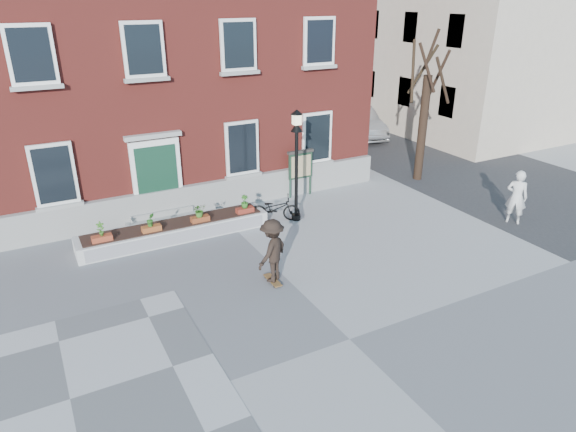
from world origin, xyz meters
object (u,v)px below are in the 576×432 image
lamp_post (297,151)px  notice_board (300,166)px  skateboarder (272,251)px  bystander (517,197)px  parked_car (357,122)px  bicycle (275,208)px

lamp_post → notice_board: size_ratio=2.10×
notice_board → skateboarder: (-3.93, -5.45, -0.28)m
bystander → notice_board: bystander is taller
notice_board → skateboarder: size_ratio=0.99×
lamp_post → parked_car: bearing=44.9°
bicycle → lamp_post: bearing=-85.6°
bicycle → parked_car: parked_car is taller
bicycle → bystander: (7.29, -4.07, 0.50)m
bystander → lamp_post: lamp_post is taller
notice_board → bystander: bearing=-47.4°
notice_board → parked_car: bearing=42.1°
bicycle → skateboarder: 4.27m
bicycle → bystander: size_ratio=0.91×
bystander → lamp_post: bearing=25.6°
parked_car → skateboarder: size_ratio=2.64×
bicycle → notice_board: bearing=-23.7°
lamp_post → notice_board: (1.27, 1.97, -1.28)m
lamp_post → skateboarder: lamp_post is taller
bicycle → skateboarder: skateboarder is taller
parked_car → notice_board: 9.95m
bystander → parked_car: bearing=-43.9°
bystander → skateboarder: bystander is taller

